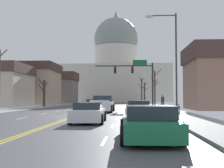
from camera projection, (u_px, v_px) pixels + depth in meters
ground at (77, 115)px, 23.83m from camera, size 20.00×180.00×0.20m
signal_gantry at (136, 74)px, 38.13m from camera, size 7.91×0.41×6.47m
street_lamp_right at (172, 54)px, 22.68m from camera, size 2.52×0.24×8.20m
capitol_building at (116, 70)px, 97.74m from camera, size 35.76×22.29×31.78m
sedan_near_00 at (136, 105)px, 34.87m from camera, size 2.09×4.37×1.11m
pickup_truck_near_01 at (103, 105)px, 29.44m from camera, size 2.35×5.66×1.70m
sedan_near_02 at (138, 109)px, 23.13m from camera, size 2.13×4.56×1.27m
sedan_near_03 at (89, 113)px, 17.05m from camera, size 2.07×4.39×1.22m
sedan_near_04 at (149, 124)px, 10.14m from camera, size 2.15×4.53×1.25m
sedan_oncoming_00 at (92, 103)px, 46.03m from camera, size 2.09×4.46×1.20m
sedan_oncoming_01 at (98, 102)px, 57.21m from camera, size 2.02×4.62×1.31m
sedan_oncoming_02 at (105, 101)px, 71.14m from camera, size 2.01×4.31×1.24m
sedan_oncoming_03 at (95, 101)px, 81.69m from camera, size 2.05×4.28×1.19m
flank_building_00 at (23, 84)px, 56.76m from camera, size 13.98×10.01×8.29m
flank_building_02 at (49, 88)px, 69.54m from camera, size 13.60×7.51×7.64m
bare_tree_00 at (145, 92)px, 71.85m from camera, size 1.79×1.56×5.31m
bare_tree_01 at (44, 92)px, 42.60m from camera, size 1.86×1.64×4.48m
bare_tree_02 at (155, 87)px, 46.38m from camera, size 1.95×2.02×6.15m
bare_tree_04 at (142, 90)px, 76.06m from camera, size 2.17×2.40×7.11m
pedestrian_00 at (163, 101)px, 31.00m from camera, size 0.35×0.34×1.67m
bicycle_parked at (178, 109)px, 24.26m from camera, size 0.12×1.77×0.85m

